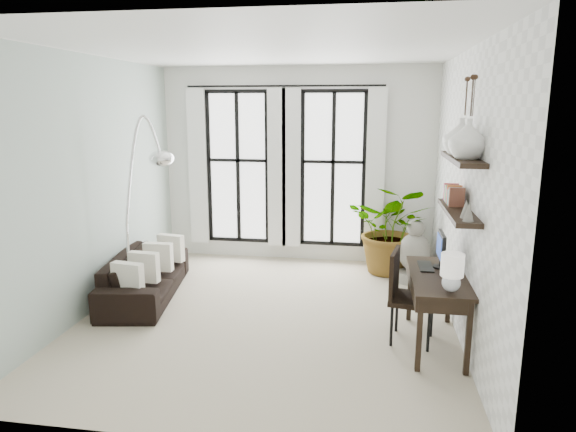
% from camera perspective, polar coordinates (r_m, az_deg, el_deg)
% --- Properties ---
extents(floor, '(5.00, 5.00, 0.00)m').
position_cam_1_polar(floor, '(6.55, -2.15, -11.00)').
color(floor, '#B7AB91').
rests_on(floor, ground).
extents(ceiling, '(5.00, 5.00, 0.00)m').
position_cam_1_polar(ceiling, '(6.05, -2.41, 18.07)').
color(ceiling, white).
rests_on(ceiling, wall_back).
extents(wall_left, '(0.00, 5.00, 5.00)m').
position_cam_1_polar(wall_left, '(6.90, -20.96, 3.22)').
color(wall_left, '#A3B6AC').
rests_on(wall_left, floor).
extents(wall_right, '(0.00, 5.00, 5.00)m').
position_cam_1_polar(wall_right, '(6.08, 19.03, 2.24)').
color(wall_right, white).
rests_on(wall_right, floor).
extents(wall_back, '(4.50, 0.00, 4.50)m').
position_cam_1_polar(wall_back, '(8.54, 1.02, 5.63)').
color(wall_back, white).
rests_on(wall_back, floor).
extents(windows, '(3.26, 0.13, 2.65)m').
position_cam_1_polar(windows, '(8.51, -0.39, 5.33)').
color(windows, white).
rests_on(windows, wall_back).
extents(wall_shelves, '(0.25, 1.30, 0.60)m').
position_cam_1_polar(wall_shelves, '(5.59, 18.48, 2.79)').
color(wall_shelves, black).
rests_on(wall_shelves, wall_right).
extents(sofa, '(1.10, 2.13, 0.59)m').
position_cam_1_polar(sofa, '(7.34, -15.57, -6.39)').
color(sofa, black).
rests_on(sofa, floor).
extents(throw_pillows, '(0.40, 1.52, 0.40)m').
position_cam_1_polar(throw_pillows, '(7.24, -14.94, -4.93)').
color(throw_pillows, white).
rests_on(throw_pillows, sofa).
extents(plant, '(1.53, 1.41, 1.41)m').
position_cam_1_polar(plant, '(8.10, 11.55, -1.43)').
color(plant, '#2D7228').
rests_on(plant, floor).
extents(desk, '(0.58, 1.36, 1.20)m').
position_cam_1_polar(desk, '(5.72, 16.31, -7.03)').
color(desk, black).
rests_on(desk, floor).
extents(desk_chair, '(0.57, 0.57, 1.03)m').
position_cam_1_polar(desk_chair, '(5.85, 12.86, -8.04)').
color(desk_chair, black).
rests_on(desk_chair, floor).
extents(arc_lamp, '(0.75, 0.65, 2.47)m').
position_cam_1_polar(arc_lamp, '(6.89, -15.78, 5.21)').
color(arc_lamp, silver).
rests_on(arc_lamp, floor).
extents(buddha, '(0.52, 0.52, 0.94)m').
position_cam_1_polar(buddha, '(7.87, 13.86, -4.27)').
color(buddha, gray).
rests_on(buddha, floor).
extents(vase_a, '(0.37, 0.37, 0.38)m').
position_cam_1_polar(vase_a, '(5.25, 19.38, 8.07)').
color(vase_a, white).
rests_on(vase_a, shelf_upper).
extents(vase_b, '(0.37, 0.37, 0.38)m').
position_cam_1_polar(vase_b, '(5.64, 18.68, 8.37)').
color(vase_b, white).
rests_on(vase_b, shelf_upper).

